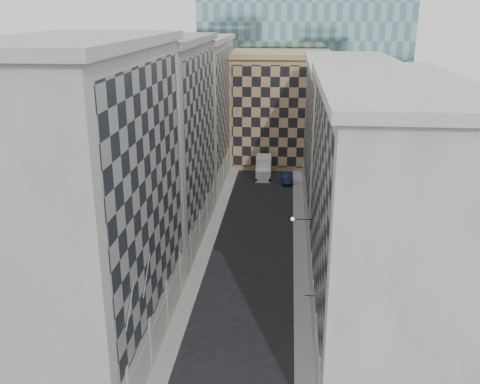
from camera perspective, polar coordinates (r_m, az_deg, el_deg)
The scene contains 14 objects.
sidewalk_west at distance 60.46m, azimuth -3.61°, elevation -5.89°, with size 1.50×100.00×0.15m, color gray.
sidewalk_east at distance 59.84m, azimuth 6.44°, elevation -6.25°, with size 1.50×100.00×0.15m, color gray.
bldg_left_a at distance 40.38m, azimuth -16.00°, elevation -1.43°, with size 10.80×22.80×23.70m.
bldg_left_b at distance 60.66m, azimuth -8.68°, elevation 5.28°, with size 10.80×22.80×22.70m.
bldg_left_c at distance 81.83m, azimuth -5.04°, elevation 8.55°, with size 10.80×22.80×21.70m.
bldg_right_a at distance 42.64m, azimuth 14.83°, elevation -2.41°, with size 10.80×26.80×20.70m.
bldg_right_b at distance 68.41m, azimuth 11.34°, elevation 5.39°, with size 10.80×28.80×19.70m.
tan_block at distance 93.50m, azimuth 4.29°, elevation 8.99°, with size 16.80×14.80×18.80m.
church_tower at distance 106.31m, azimuth 3.55°, elevation 19.67°, with size 7.20×7.20×51.50m.
flagpoles_left at distance 36.09m, azimuth -10.75°, elevation -10.19°, with size 0.10×6.33×2.33m.
bracket_lamp at distance 51.89m, azimuth 5.82°, elevation -2.89°, with size 1.98×0.36×0.36m.
box_truck at distance 85.28m, azimuth 2.52°, elevation 2.52°, with size 2.52×5.91×3.22m.
dark_car at distance 82.91m, azimuth 4.99°, elevation 1.49°, with size 1.51×4.34×1.43m, color #0E1A34.
shop_sign at distance 42.99m, azimuth 7.20°, elevation -11.30°, with size 0.76×0.67×0.74m.
Camera 1 is at (3.53, -24.24, 25.29)m, focal length 40.00 mm.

